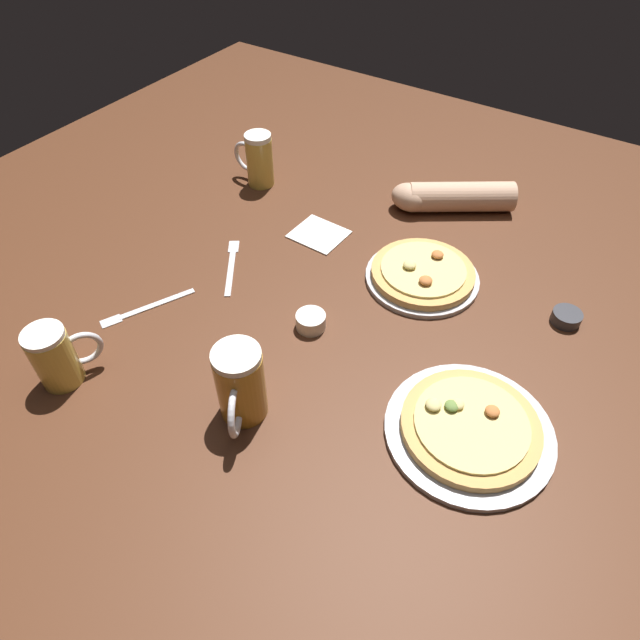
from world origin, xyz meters
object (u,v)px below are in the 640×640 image
napkin_folded (319,234)px  fork_spare (146,308)px  beer_mug_dark (56,356)px  ramekin_butter (311,321)px  pizza_plate_near (470,428)px  beer_mug_pale (239,385)px  pizza_plate_far (422,274)px  diner_arm (448,197)px  ramekin_sauce (566,317)px  beer_mug_amber (258,160)px  fork_left (231,265)px

napkin_folded → fork_spare: napkin_folded is taller
beer_mug_dark → napkin_folded: (0.16, 0.66, -0.06)m
ramekin_butter → fork_spare: bearing=-155.2°
pizza_plate_near → fork_spare: size_ratio=1.52×
beer_mug_pale → ramekin_butter: beer_mug_pale is taller
pizza_plate_far → diner_arm: diner_arm is taller
ramekin_sauce → beer_mug_amber: bearing=175.1°
beer_mug_dark → diner_arm: bearing=67.8°
pizza_plate_near → beer_mug_pale: (-0.37, -0.19, 0.06)m
fork_spare → beer_mug_amber: bearing=100.7°
beer_mug_amber → fork_spare: bearing=-79.3°
diner_arm → fork_spare: bearing=-118.9°
ramekin_butter → napkin_folded: 0.32m
diner_arm → fork_left: bearing=-123.5°
pizza_plate_far → napkin_folded: pizza_plate_far is taller
pizza_plate_far → beer_mug_amber: bearing=167.8°
pizza_plate_near → diner_arm: diner_arm is taller
fork_left → beer_mug_pale: bearing=-47.2°
fork_left → diner_arm: size_ratio=0.60×
beer_mug_amber → pizza_plate_far: bearing=-12.2°
ramekin_sauce → pizza_plate_near: bearing=-99.5°
pizza_plate_near → ramekin_sauce: 0.38m
ramekin_butter → diner_arm: bearing=83.9°
beer_mug_amber → fork_left: bearing=-63.1°
ramekin_sauce → fork_spare: bearing=-149.1°
pizza_plate_far → fork_spare: pizza_plate_far is taller
beer_mug_amber → ramekin_butter: bearing=-41.7°
beer_mug_dark → diner_arm: (0.38, 0.94, -0.03)m
ramekin_sauce → diner_arm: size_ratio=0.21×
ramekin_butter → napkin_folded: ramekin_butter is taller
pizza_plate_far → ramekin_butter: (-0.13, -0.27, 0.00)m
beer_mug_amber → ramekin_butter: (0.44, -0.39, -0.06)m
fork_spare → diner_arm: (0.40, 0.72, 0.04)m
beer_mug_amber → ramekin_sauce: (0.89, -0.08, -0.06)m
napkin_folded → diner_arm: 0.36m
pizza_plate_far → beer_mug_amber: beer_mug_amber is taller
beer_mug_dark → ramekin_butter: beer_mug_dark is taller
fork_left → diner_arm: (0.33, 0.50, 0.04)m
ramekin_butter → fork_left: bearing=167.3°
pizza_plate_far → diner_arm: 0.30m
beer_mug_pale → ramekin_sauce: (0.43, 0.57, -0.07)m
pizza_plate_far → beer_mug_amber: 0.59m
pizza_plate_near → pizza_plate_far: bearing=127.7°
pizza_plate_far → fork_left: size_ratio=1.48×
pizza_plate_far → fork_left: pizza_plate_far is taller
beer_mug_pale → fork_left: size_ratio=0.90×
beer_mug_amber → fork_spare: beer_mug_amber is taller
napkin_folded → fork_spare: bearing=-111.6°
pizza_plate_near → beer_mug_pale: size_ratio=1.91×
beer_mug_dark → ramekin_butter: (0.32, 0.38, -0.05)m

